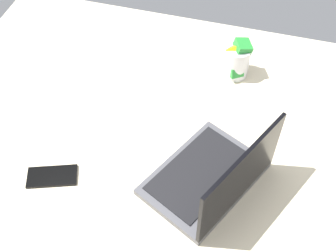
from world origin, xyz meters
TOP-DOWN VIEW (x-y plane):
  - bed_mattress at (0.00, 0.00)cm, footprint 180.00×140.00cm
  - laptop at (-18.11, 24.96)cm, footprint 39.77×35.21cm
  - snack_cup at (-64.47, 22.87)cm, footprint 10.24×9.74cm
  - cell_phone at (-8.74, -19.36)cm, footprint 11.18×15.48cm

SIDE VIEW (x-z plane):
  - bed_mattress at x=0.00cm, z-range 0.00..18.00cm
  - cell_phone at x=-8.74cm, z-range 18.00..18.80cm
  - laptop at x=-18.11cm, z-range 10.91..33.91cm
  - snack_cup at x=-64.47cm, z-range 17.11..31.10cm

